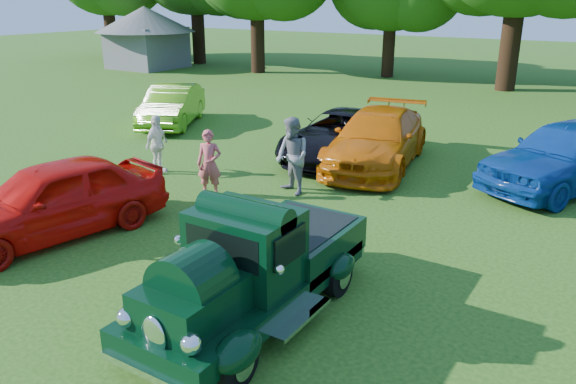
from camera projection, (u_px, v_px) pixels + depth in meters
The scene contains 11 objects.
ground at pixel (179, 283), 9.42m from camera, with size 120.00×120.00×0.00m, color #1F4B11.
hero_pickup at pixel (255, 269), 8.26m from camera, with size 2.08×4.46×1.74m.
red_convertible at pixel (53, 199), 11.05m from camera, with size 1.81×4.50×1.53m, color #C10D08.
back_car_lime at pixel (172, 106), 20.60m from camera, with size 1.53×4.39×1.45m, color #56A616.
back_car_black at pixel (342, 135), 16.38m from camera, with size 2.30×5.00×1.39m, color black.
back_car_orange at pixel (377, 139), 15.67m from camera, with size 2.15×5.30×1.54m, color #CB6007.
back_car_blue at pixel (568, 155), 13.76m from camera, with size 2.03×5.05×1.72m, color navy.
spectator_pink at pixel (209, 164), 13.23m from camera, with size 0.59×0.39×1.62m, color #C24F53.
spectator_grey at pixel (292, 156), 13.38m from camera, with size 0.91×0.71×1.86m, color gray.
spectator_white at pixel (157, 145), 15.00m from camera, with size 0.92×0.38×1.57m, color white.
gazebo at pixel (146, 30), 36.44m from camera, with size 6.40×6.40×3.90m.
Camera 1 is at (6.00, -6.12, 4.57)m, focal length 35.00 mm.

